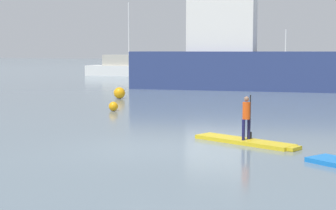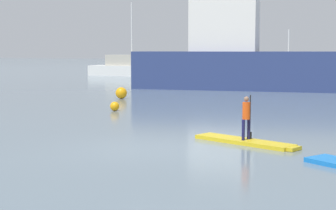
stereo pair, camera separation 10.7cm
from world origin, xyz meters
name	(u,v)px [view 1 (the left image)]	position (x,y,z in m)	size (l,w,h in m)	color
ground_plane	(154,148)	(0.00, 0.00, 0.00)	(240.00, 240.00, 0.00)	slate
paddleboard_near	(246,142)	(1.86, 1.60, 0.05)	(3.02, 1.46, 0.10)	gold
paddler_child_solo	(247,115)	(1.86, 1.61, 0.74)	(0.25, 0.39, 1.16)	#19194C
fishing_boat_white_large	(234,60)	(-4.84, 20.06, 1.79)	(13.62, 5.66, 12.06)	navy
fishing_boat_green_midground	(274,69)	(-6.41, 35.63, 0.73)	(6.46, 2.20, 4.27)	#9E9384
motor_boat_small_navy	(124,68)	(-20.05, 32.13, 0.77)	(7.56, 2.78, 6.91)	silver
mooring_buoy_mid	(119,93)	(-7.83, 11.20, 0.29)	(0.58, 0.58, 0.58)	orange
mooring_buoy_far	(113,106)	(-5.21, 6.43, 0.19)	(0.37, 0.37, 0.37)	orange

